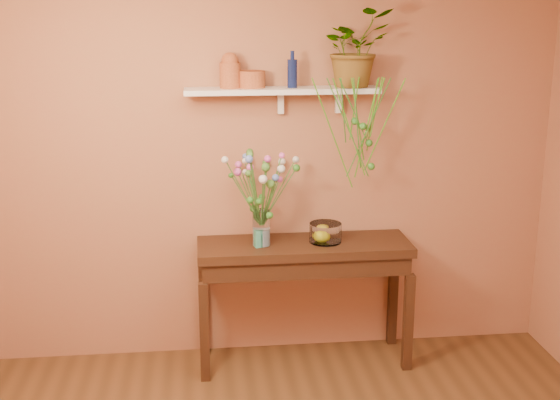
# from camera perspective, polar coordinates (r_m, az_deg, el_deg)

# --- Properties ---
(room) EXTENTS (4.04, 4.04, 2.70)m
(room) POSITION_cam_1_polar(r_m,az_deg,el_deg) (3.17, 3.13, -5.43)
(room) COLOR #57351B
(room) RESTS_ON ground
(sideboard) EXTENTS (1.46, 0.47, 0.89)m
(sideboard) POSITION_cam_1_polar(r_m,az_deg,el_deg) (5.01, 1.91, -4.79)
(sideboard) COLOR #361C10
(sideboard) RESTS_ON ground
(wall_shelf) EXTENTS (1.30, 0.24, 0.19)m
(wall_shelf) POSITION_cam_1_polar(r_m,az_deg,el_deg) (4.86, 0.29, 8.60)
(wall_shelf) COLOR white
(wall_shelf) RESTS_ON room
(terracotta_jug) EXTENTS (0.15, 0.15, 0.23)m
(terracotta_jug) POSITION_cam_1_polar(r_m,az_deg,el_deg) (4.83, -3.97, 10.13)
(terracotta_jug) COLOR #AC5432
(terracotta_jug) RESTS_ON wall_shelf
(terracotta_pot) EXTENTS (0.21, 0.21, 0.11)m
(terracotta_pot) POSITION_cam_1_polar(r_m,az_deg,el_deg) (4.86, -2.27, 9.51)
(terracotta_pot) COLOR #AC5432
(terracotta_pot) RESTS_ON wall_shelf
(blue_bottle) EXTENTS (0.08, 0.08, 0.24)m
(blue_bottle) POSITION_cam_1_polar(r_m,az_deg,el_deg) (4.84, 0.98, 10.01)
(blue_bottle) COLOR #0D1743
(blue_bottle) RESTS_ON wall_shelf
(spider_plant) EXTENTS (0.57, 0.54, 0.52)m
(spider_plant) POSITION_cam_1_polar(r_m,az_deg,el_deg) (4.91, 5.93, 11.87)
(spider_plant) COLOR #307022
(spider_plant) RESTS_ON wall_shelf
(plant_fronds) EXTENTS (0.60, 0.29, 0.76)m
(plant_fronds) POSITION_cam_1_polar(r_m,az_deg,el_deg) (4.83, 6.48, 5.48)
(plant_fronds) COLOR #307022
(plant_fronds) RESTS_ON wall_shelf
(glass_vase) EXTENTS (0.12, 0.12, 0.25)m
(glass_vase) POSITION_cam_1_polar(r_m,az_deg,el_deg) (4.89, -1.48, -2.41)
(glass_vase) COLOR white
(glass_vase) RESTS_ON sideboard
(bouquet) EXTENTS (0.54, 0.51, 0.54)m
(bouquet) POSITION_cam_1_polar(r_m,az_deg,el_deg) (4.80, -1.50, 1.82)
(bouquet) COLOR #386B28
(bouquet) RESTS_ON glass_vase
(glass_bowl) EXTENTS (0.22, 0.22, 0.13)m
(glass_bowl) POSITION_cam_1_polar(r_m,az_deg,el_deg) (4.98, 3.61, -2.65)
(glass_bowl) COLOR white
(glass_bowl) RESTS_ON sideboard
(lemon) EXTENTS (0.08, 0.08, 0.08)m
(lemon) POSITION_cam_1_polar(r_m,az_deg,el_deg) (4.98, 3.38, -2.82)
(lemon) COLOR #FFF417
(lemon) RESTS_ON glass_bowl
(carton) EXTENTS (0.07, 0.06, 0.12)m
(carton) POSITION_cam_1_polar(r_m,az_deg,el_deg) (4.87, -1.67, -3.06)
(carton) COLOR teal
(carton) RESTS_ON sideboard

